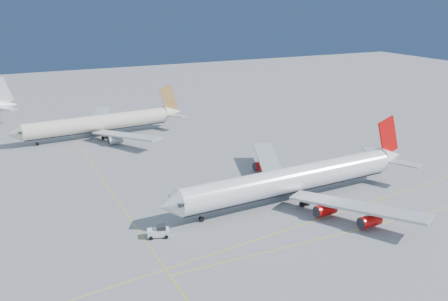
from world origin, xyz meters
TOP-DOWN VIEW (x-y plane):
  - ground at (0.00, 0.00)m, footprint 500.00×500.00m
  - taxiway_lines at (-14.71, 6.34)m, footprint 118.86×140.00m
  - airliner_virgin at (-1.23, 5.31)m, footprint 69.69×62.51m
  - airliner_etihad at (-30.36, 81.39)m, footprint 60.89×56.05m
  - pushback_tug at (-36.94, 0.95)m, footprint 4.80×3.60m

SIDE VIEW (x-z plane):
  - ground at x=0.00m, z-range 0.00..0.00m
  - taxiway_lines at x=-14.71m, z-range 0.00..0.02m
  - pushback_tug at x=-36.94m, z-range -0.09..2.37m
  - airliner_etihad at x=-30.36m, z-range -3.11..12.78m
  - airliner_virgin at x=-1.23m, z-range -3.41..13.78m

